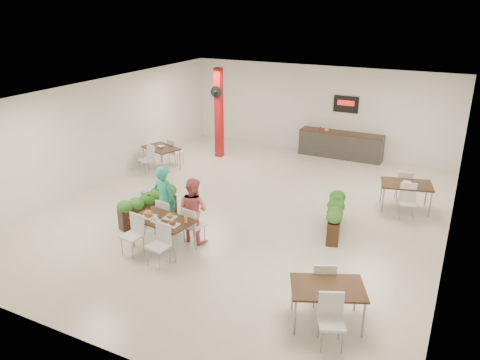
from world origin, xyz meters
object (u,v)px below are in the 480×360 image
object	(u,v)px
planter_right	(335,213)
side_table_b	(406,187)
diner_man	(165,200)
red_column	(219,112)
side_table_c	(327,292)
service_counter	(341,144)
main_table	(163,223)
planter_left	(148,204)
side_table_a	(161,151)
diner_woman	(193,210)

from	to	relation	value
planter_right	side_table_b	size ratio (longest dim) A/B	1.06
diner_man	red_column	bearing A→B (deg)	-65.45
red_column	diner_man	xyz separation A→B (m)	(1.76, -5.90, -0.77)
red_column	planter_right	distance (m)	6.83
red_column	side_table_c	distance (m)	9.83
red_column	service_counter	world-z (taller)	red_column
side_table_b	red_column	bearing A→B (deg)	151.46
main_table	diner_man	xyz separation A→B (m)	(-0.39, 0.65, 0.24)
diner_man	planter_right	world-z (taller)	diner_man
service_counter	main_table	size ratio (longest dim) A/B	1.69
planter_left	side_table_b	xyz separation A→B (m)	(5.82, 3.75, 0.15)
planter_right	side_table_a	xyz separation A→B (m)	(-6.54, 1.91, 0.15)
service_counter	diner_woman	bearing A→B (deg)	-100.46
planter_right	service_counter	bearing A→B (deg)	103.94
red_column	side_table_c	bearing A→B (deg)	-49.99
service_counter	planter_right	bearing A→B (deg)	-76.06
side_table_b	planter_right	bearing A→B (deg)	-135.72
diner_woman	planter_right	world-z (taller)	diner_woman
red_column	side_table_b	distance (m)	7.10
diner_woman	main_table	bearing A→B (deg)	65.78
diner_man	side_table_c	distance (m)	4.80
side_table_b	side_table_c	bearing A→B (deg)	-108.65
main_table	side_table_b	xyz separation A→B (m)	(4.64, 4.75, 0.00)
planter_left	side_table_a	bearing A→B (deg)	120.50
side_table_b	side_table_c	xyz separation A→B (m)	(-0.50, -5.68, -0.01)
diner_woman	side_table_b	world-z (taller)	diner_woman
main_table	diner_woman	size ratio (longest dim) A/B	1.12
red_column	side_table_c	xyz separation A→B (m)	(6.29, -7.49, -1.01)
planter_left	side_table_c	distance (m)	5.66
main_table	side_table_b	distance (m)	6.64
red_column	main_table	size ratio (longest dim) A/B	1.81
diner_woman	side_table_c	bearing A→B (deg)	164.81
side_table_a	red_column	bearing A→B (deg)	81.41
service_counter	red_column	bearing A→B (deg)	-155.00
main_table	side_table_a	distance (m)	5.56
planter_left	side_table_b	distance (m)	6.92
main_table	side_table_b	size ratio (longest dim) A/B	1.06
red_column	main_table	xyz separation A→B (m)	(2.15, -6.56, -1.01)
side_table_a	diner_woman	bearing A→B (deg)	-26.80
main_table	diner_man	bearing A→B (deg)	120.81
service_counter	side_table_a	bearing A→B (deg)	-142.52
red_column	service_counter	bearing A→B (deg)	25.00
side_table_a	diner_man	bearing A→B (deg)	-33.73
side_table_c	planter_left	bearing A→B (deg)	136.24
side_table_b	side_table_a	bearing A→B (deg)	168.09
planter_left	service_counter	bearing A→B (deg)	67.84
red_column	side_table_a	world-z (taller)	red_column
service_counter	main_table	bearing A→B (deg)	-102.35
side_table_b	diner_woman	bearing A→B (deg)	-149.51
main_table	service_counter	bearing A→B (deg)	77.65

